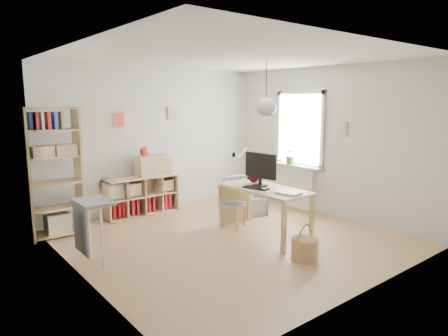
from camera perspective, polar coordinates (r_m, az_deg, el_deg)
ground at (r=6.21m, az=1.02°, el=-10.05°), size 4.50×4.50×0.00m
room_shell at (r=6.11m, az=6.01°, el=8.71°), size 4.50×4.50×4.50m
window_unit at (r=7.87m, az=10.84°, el=5.50°), size 0.07×1.16×1.46m
radiator at (r=8.00m, az=10.42°, el=-2.75°), size 0.10×0.80×0.80m
windowsill at (r=7.88m, az=10.27°, el=0.25°), size 0.22×1.20×0.06m
desk at (r=6.28m, az=5.80°, el=-3.65°), size 0.70×1.50×0.75m
cube_shelf at (r=7.56m, az=-11.93°, el=-4.31°), size 1.40×0.38×0.72m
tall_bookshelf at (r=6.60m, az=-23.23°, el=0.09°), size 0.80×0.38×2.00m
side_table at (r=5.33m, az=-18.72°, el=-6.38°), size 0.40×0.55×0.85m
chair at (r=6.66m, az=0.87°, el=-4.87°), size 0.48×0.48×0.75m
wicker_basket at (r=5.49m, az=11.45°, el=-11.17°), size 0.36×0.35×0.49m
storage_chest at (r=7.46m, az=3.02°, el=-4.87°), size 0.81×0.87×0.70m
monitor at (r=6.32m, az=5.23°, el=0.06°), size 0.24×0.61×0.53m
keyboard at (r=6.18m, az=4.59°, el=-2.86°), size 0.25×0.43×0.02m
task_lamp at (r=6.65m, az=2.48°, el=1.01°), size 0.48×0.18×0.51m
yarn_ball at (r=6.60m, az=4.29°, el=-1.40°), size 0.17×0.17×0.17m
paper_tray at (r=5.88m, az=9.21°, el=-3.52°), size 0.31×0.37×0.03m
drawer_chest at (r=7.53m, az=-10.11°, el=0.39°), size 0.65×0.31×0.37m
red_vase at (r=7.41m, az=-11.34°, el=2.33°), size 0.15×0.15×0.18m
potted_plant at (r=7.92m, az=9.57°, el=1.86°), size 0.33×0.29×0.36m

